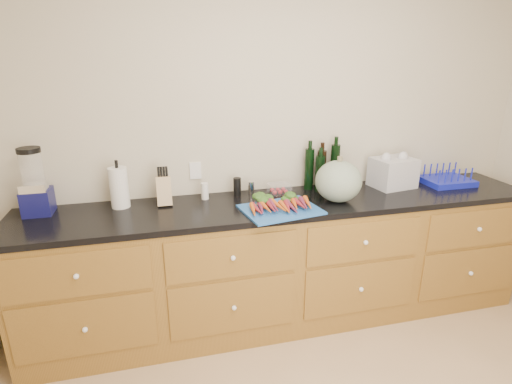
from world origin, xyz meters
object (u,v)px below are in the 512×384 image
object	(u,v)px
cutting_board	(281,210)
knife_block	(164,191)
blender_appliance	(35,186)
paper_towel	(119,188)
squash	(338,181)
carrots	(279,204)
tomato_box	(279,189)
dish_rack	(446,179)

from	to	relation	value
cutting_board	knife_block	size ratio (longest dim) A/B	2.51
blender_appliance	paper_towel	world-z (taller)	blender_appliance
cutting_board	squash	bearing A→B (deg)	10.34
squash	knife_block	size ratio (longest dim) A/B	1.65
squash	carrots	bearing A→B (deg)	-173.77
squash	knife_block	bearing A→B (deg)	169.32
squash	tomato_box	distance (m)	0.44
tomato_box	dish_rack	distance (m)	1.36
carrots	paper_towel	distance (m)	1.06
squash	paper_towel	xyz separation A→B (m)	(-1.45, 0.24, -0.01)
knife_block	dish_rack	size ratio (longest dim) A/B	0.54
cutting_board	dish_rack	xyz separation A→B (m)	(1.44, 0.24, 0.03)
cutting_board	squash	xyz separation A→B (m)	(0.44, 0.08, 0.14)
dish_rack	knife_block	bearing A→B (deg)	178.42
squash	dish_rack	bearing A→B (deg)	9.05
squash	dish_rack	distance (m)	1.02
cutting_board	paper_towel	size ratio (longest dim) A/B	1.80
squash	cutting_board	bearing A→B (deg)	-169.66
carrots	knife_block	xyz separation A→B (m)	(-0.73, 0.27, 0.06)
knife_block	tomato_box	world-z (taller)	knife_block
blender_appliance	cutting_board	bearing A→B (deg)	-11.84
paper_towel	blender_appliance	bearing A→B (deg)	-179.73
carrots	blender_appliance	distance (m)	1.55
paper_towel	tomato_box	bearing A→B (deg)	0.52
blender_appliance	paper_towel	distance (m)	0.50
tomato_box	knife_block	bearing A→B (deg)	-177.91
carrots	paper_towel	world-z (taller)	paper_towel
cutting_board	carrots	world-z (taller)	carrots
squash	dish_rack	xyz separation A→B (m)	(1.01, 0.16, -0.11)
squash	tomato_box	size ratio (longest dim) A/B	2.03
tomato_box	paper_towel	bearing A→B (deg)	-179.48
paper_towel	dish_rack	bearing A→B (deg)	-1.86
tomato_box	carrots	bearing A→B (deg)	-106.87
paper_towel	carrots	bearing A→B (deg)	-15.81
cutting_board	blender_appliance	world-z (taller)	blender_appliance
paper_towel	knife_block	xyz separation A→B (m)	(0.29, -0.02, -0.04)
carrots	squash	bearing A→B (deg)	6.23
cutting_board	blender_appliance	xyz separation A→B (m)	(-1.51, 0.32, 0.18)
knife_block	cutting_board	bearing A→B (deg)	-22.32
cutting_board	squash	size ratio (longest dim) A/B	1.53
carrots	squash	xyz separation A→B (m)	(0.44, 0.05, 0.11)
paper_towel	tomato_box	xyz separation A→B (m)	(1.11, 0.01, -0.10)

